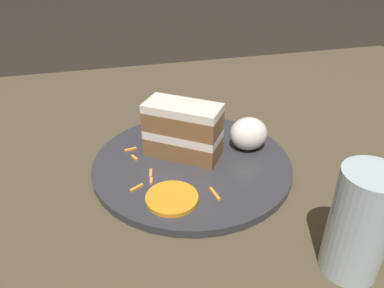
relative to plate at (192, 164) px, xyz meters
name	(u,v)px	position (x,y,z in m)	size (l,w,h in m)	color
ground_plane	(212,180)	(0.04, 0.01, -0.04)	(6.00, 6.00, 0.00)	black
dining_table	(213,171)	(0.04, 0.01, -0.03)	(1.36, 0.96, 0.04)	#4C422D
plate	(192,164)	(0.00, 0.00, 0.00)	(0.31, 0.31, 0.01)	#333338
cake_slice	(183,130)	(-0.01, 0.02, 0.05)	(0.12, 0.11, 0.09)	brown
cream_dollop	(249,134)	(0.10, 0.02, 0.03)	(0.06, 0.05, 0.05)	white
orange_garnish	(172,198)	(-0.05, -0.08, 0.01)	(0.07, 0.07, 0.01)	orange
carrot_shreds_scatter	(157,175)	(-0.06, -0.02, 0.01)	(0.12, 0.16, 0.00)	orange
drinking_glass	(358,230)	(0.12, -0.23, 0.05)	(0.06, 0.06, 0.13)	silver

